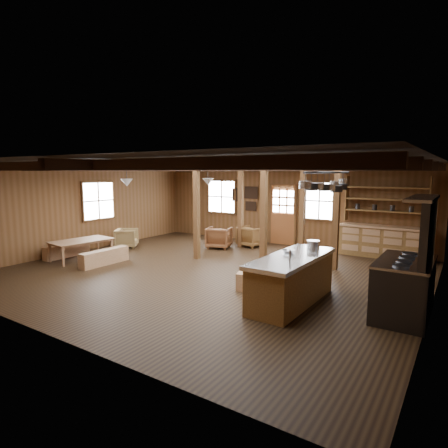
{
  "coord_description": "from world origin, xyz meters",
  "views": [
    {
      "loc": [
        5.44,
        -7.68,
        2.57
      ],
      "look_at": [
        -0.28,
        1.07,
        1.1
      ],
      "focal_mm": 30.0,
      "sensor_mm": 36.0,
      "label": 1
    }
  ],
  "objects": [
    {
      "name": "back_door",
      "position": [
        0.0,
        4.45,
        0.88
      ],
      "size": [
        1.02,
        0.08,
        2.15
      ],
      "color": "brown",
      "rests_on": "floor"
    },
    {
      "name": "step_stool",
      "position": [
        1.52,
        -0.82,
        0.19
      ],
      "size": [
        0.5,
        0.41,
        0.38
      ],
      "primitive_type": "cube",
      "rotation": [
        0.0,
        0.0,
        0.28
      ],
      "color": "#906541",
      "rests_on": "floor"
    },
    {
      "name": "armchair_b",
      "position": [
        -0.74,
        3.49,
        0.35
      ],
      "size": [
        0.87,
        0.88,
        0.7
      ],
      "primitive_type": "imported",
      "rotation": [
        0.0,
        0.0,
        2.98
      ],
      "color": "brown",
      "rests_on": "floor"
    },
    {
      "name": "armchair_a",
      "position": [
        -1.52,
        2.66,
        0.36
      ],
      "size": [
        0.96,
        0.98,
        0.71
      ],
      "primitive_type": "imported",
      "rotation": [
        0.0,
        0.0,
        3.45
      ],
      "color": "brown",
      "rests_on": "floor"
    },
    {
      "name": "bench_wall",
      "position": [
        -4.65,
        -0.98,
        0.2
      ],
      "size": [
        0.27,
        1.44,
        0.4
      ],
      "primitive_type": "cube",
      "color": "#906541",
      "rests_on": "floor"
    },
    {
      "name": "notice_boards",
      "position": [
        -1.5,
        4.46,
        1.64
      ],
      "size": [
        1.08,
        0.03,
        0.9
      ],
      "color": "beige",
      "rests_on": "wall_back"
    },
    {
      "name": "commercial_range",
      "position": [
        4.64,
        -0.54,
        0.68
      ],
      "size": [
        0.89,
        1.74,
        2.15
      ],
      "color": "#2B2B2D",
      "rests_on": "floor"
    },
    {
      "name": "window_left",
      "position": [
        -4.96,
        0.5,
        1.6
      ],
      "size": [
        0.14,
        1.24,
        1.32
      ],
      "color": "white",
      "rests_on": "wall_back"
    },
    {
      "name": "window_back_right",
      "position": [
        1.3,
        4.46,
        1.6
      ],
      "size": [
        1.02,
        0.06,
        1.32
      ],
      "color": "white",
      "rests_on": "wall_back"
    },
    {
      "name": "window_back_left",
      "position": [
        -2.6,
        4.46,
        1.6
      ],
      "size": [
        1.32,
        0.06,
        1.32
      ],
      "color": "white",
      "rests_on": "wall_back"
    },
    {
      "name": "room",
      "position": [
        0.0,
        0.0,
        1.4
      ],
      "size": [
        10.04,
        9.04,
        2.84
      ],
      "color": "black",
      "rests_on": "ground"
    },
    {
      "name": "pot_rack",
      "position": [
        2.9,
        0.28,
        2.28
      ],
      "size": [
        0.39,
        3.0,
        0.45
      ],
      "color": "#2B2B2D",
      "rests_on": "ceiling"
    },
    {
      "name": "kitchen_island",
      "position": [
        2.66,
        -1.0,
        0.48
      ],
      "size": [
        0.94,
        2.52,
        1.2
      ],
      "rotation": [
        0.0,
        0.0,
        -0.02
      ],
      "color": "brown",
      "rests_on": "floor"
    },
    {
      "name": "ceiling_joists",
      "position": [
        0.0,
        0.18,
        2.68
      ],
      "size": [
        9.8,
        8.82,
        0.18
      ],
      "color": "black",
      "rests_on": "ceiling"
    },
    {
      "name": "bench_aisle",
      "position": [
        -2.92,
        -0.98,
        0.21
      ],
      "size": [
        0.28,
        1.52,
        0.42
      ],
      "primitive_type": "cube",
      "color": "#906541",
      "rests_on": "floor"
    },
    {
      "name": "counter_pot",
      "position": [
        2.73,
        -0.02,
        1.02
      ],
      "size": [
        0.27,
        0.27,
        0.16
      ],
      "primitive_type": "cylinder",
      "color": "silver",
      "rests_on": "kitchen_island"
    },
    {
      "name": "dining_table",
      "position": [
        -3.9,
        -0.98,
        0.3
      ],
      "size": [
        1.14,
        1.78,
        0.59
      ],
      "primitive_type": "imported",
      "rotation": [
        0.0,
        0.0,
        1.44
      ],
      "color": "#996945",
      "rests_on": "floor"
    },
    {
      "name": "timber_posts",
      "position": [
        0.52,
        2.08,
        1.4
      ],
      "size": [
        3.95,
        2.35,
        2.8
      ],
      "color": "#4D2916",
      "rests_on": "floor"
    },
    {
      "name": "back_counter",
      "position": [
        3.4,
        4.2,
        0.6
      ],
      "size": [
        2.55,
        0.6,
        2.45
      ],
      "color": "brown",
      "rests_on": "floor"
    },
    {
      "name": "bowl",
      "position": [
        2.47,
        -0.75,
        0.97
      ],
      "size": [
        0.27,
        0.27,
        0.06
      ],
      "primitive_type": "imported",
      "rotation": [
        0.0,
        0.0,
        -0.14
      ],
      "color": "silver",
      "rests_on": "kitchen_island"
    },
    {
      "name": "armchair_c",
      "position": [
        -4.2,
        1.0,
        0.32
      ],
      "size": [
        0.98,
        0.97,
        0.64
      ],
      "primitive_type": "imported",
      "rotation": [
        0.0,
        0.0,
        2.19
      ],
      "color": "olive",
      "rests_on": "floor"
    },
    {
      "name": "pendant_lamps",
      "position": [
        -2.25,
        1.0,
        2.25
      ],
      "size": [
        1.86,
        2.36,
        0.66
      ],
      "color": "#2B2B2D",
      "rests_on": "ceiling"
    }
  ]
}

